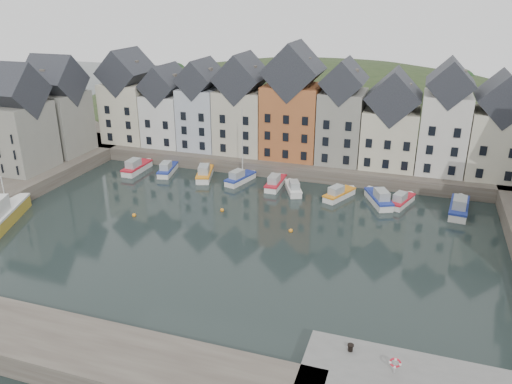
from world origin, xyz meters
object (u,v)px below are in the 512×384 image
at_px(life_ring_post, 395,363).
at_px(boat_d, 240,178).
at_px(boat_a, 136,167).
at_px(mooring_bollard, 350,347).

bearing_deg(life_ring_post, boat_d, 124.17).
relative_size(boat_a, boat_d, 0.58).
height_order(boat_d, mooring_bollard, boat_d).
bearing_deg(mooring_bollard, boat_d, 121.53).
bearing_deg(life_ring_post, boat_a, 139.52).
relative_size(boat_d, mooring_bollard, 20.02).
height_order(boat_a, mooring_bollard, mooring_bollard).
distance_m(boat_a, boat_d, 17.16).
xyz_separation_m(boat_d, life_ring_post, (24.77, -36.50, 2.13)).
distance_m(boat_a, mooring_bollard, 51.82).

